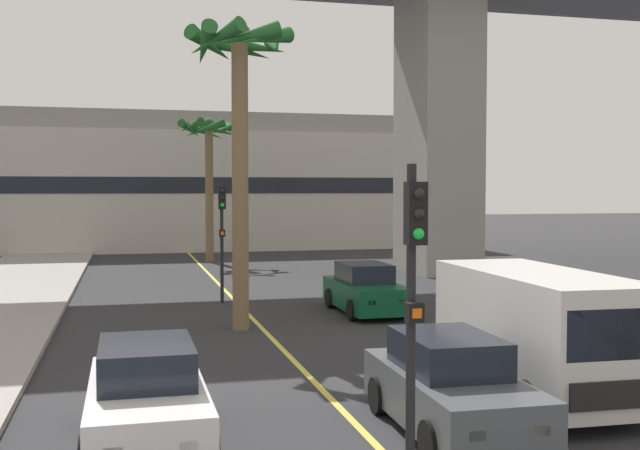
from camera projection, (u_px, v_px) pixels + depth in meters
lane_stripe_center at (244, 310)px, 24.80m from camera, size 0.14×56.00×0.01m
pier_building_backdrop at (183, 183)px, 50.93m from camera, size 34.18×8.04×8.74m
car_queue_front at (147, 399)px, 11.64m from camera, size 1.84×4.10×1.56m
car_queue_second at (450, 388)px, 12.30m from camera, size 1.91×4.14×1.56m
car_queue_third at (365, 290)px, 24.25m from camera, size 1.84×4.11×1.56m
delivery_van at (537, 329)px, 14.36m from camera, size 2.27×5.30×2.36m
traffic_light_median_near at (413, 286)px, 9.37m from camera, size 0.24×0.37×4.20m
traffic_light_median_far at (222, 224)px, 26.29m from camera, size 0.24×0.37×4.20m
palm_tree_near_median at (239, 92)px, 21.12m from camera, size 3.03×3.07×8.44m
palm_tree_mid_median at (209, 148)px, 41.13m from camera, size 3.42×3.43×7.68m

